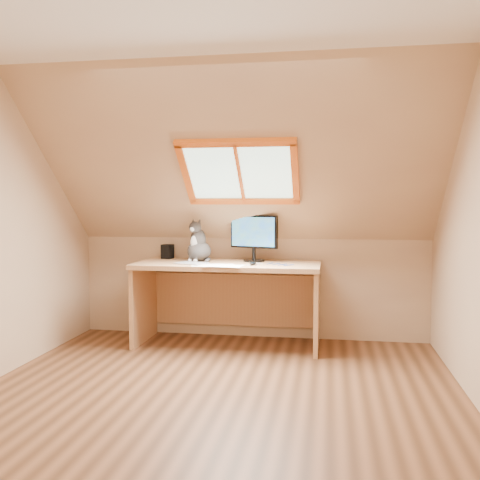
# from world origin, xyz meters

# --- Properties ---
(ground) EXTENTS (3.50, 3.50, 0.00)m
(ground) POSITION_xyz_m (0.00, 0.00, 0.00)
(ground) COLOR brown
(ground) RESTS_ON ground
(room_shell) EXTENTS (3.52, 3.52, 2.41)m
(room_shell) POSITION_xyz_m (0.00, -0.09, 1.43)
(room_shell) COLOR tan
(room_shell) RESTS_ON ground
(desk) EXTENTS (1.74, 0.76, 0.79)m
(desk) POSITION_xyz_m (-0.17, 1.45, 0.56)
(desk) COLOR tan
(desk) RESTS_ON ground
(monitor) EXTENTS (0.47, 0.20, 0.45)m
(monitor) POSITION_xyz_m (0.06, 1.51, 1.05)
(monitor) COLOR black
(monitor) RESTS_ON desk
(cat) EXTENTS (0.31, 0.34, 0.42)m
(cat) POSITION_xyz_m (-0.47, 1.45, 0.94)
(cat) COLOR #46413E
(cat) RESTS_ON desk
(desk_speaker) EXTENTS (0.12, 0.12, 0.14)m
(desk_speaker) POSITION_xyz_m (-0.84, 1.63, 0.86)
(desk_speaker) COLOR black
(desk_speaker) RESTS_ON desk
(graphics_tablet) EXTENTS (0.33, 0.28, 0.01)m
(graphics_tablet) POSITION_xyz_m (-0.48, 1.21, 0.80)
(graphics_tablet) COLOR #B2B2B7
(graphics_tablet) RESTS_ON desk
(mouse) EXTENTS (0.07, 0.11, 0.03)m
(mouse) POSITION_xyz_m (0.09, 1.20, 0.81)
(mouse) COLOR black
(mouse) RESTS_ON desk
(papers) EXTENTS (0.35, 0.30, 0.01)m
(papers) POSITION_xyz_m (-0.21, 1.12, 0.80)
(papers) COLOR white
(papers) RESTS_ON desk
(cables) EXTENTS (0.51, 0.26, 0.01)m
(cables) POSITION_xyz_m (0.23, 1.26, 0.80)
(cables) COLOR silver
(cables) RESTS_ON desk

